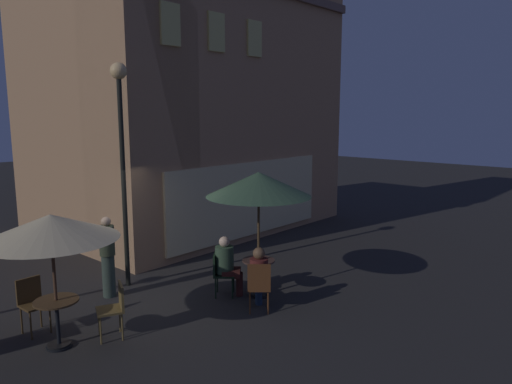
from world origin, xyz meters
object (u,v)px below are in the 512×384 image
Objects in this scene: cafe_table_0 at (57,314)px; patio_umbrella_1 at (259,185)px; cafe_table_1 at (259,271)px; patron_seated_0 at (227,262)px; cafe_chair_3 at (259,283)px; cafe_chair_0 at (115,305)px; cafe_chair_1 at (32,300)px; patron_standing_2 at (108,256)px; street_lamp_near_corner at (121,132)px; cafe_chair_2 at (220,270)px; patron_seated_1 at (259,274)px; patio_umbrella_0 at (51,228)px.

cafe_table_0 is 0.31× the size of patio_umbrella_1.
cafe_table_1 is 0.61× the size of patron_seated_0.
cafe_chair_3 is (-0.62, -0.56, 0.05)m from cafe_table_1.
patio_umbrella_1 is 2.79× the size of cafe_chair_0.
cafe_chair_0 is 0.97× the size of cafe_chair_1.
patron_standing_2 is (-2.03, 2.24, -1.45)m from patio_umbrella_1.
patron_seated_0 reaches higher than cafe_chair_3.
patron_standing_2 is (1.72, 0.45, 0.26)m from cafe_chair_1.
street_lamp_near_corner reaches higher than cafe_chair_3.
cafe_chair_2 is 1.06m from patron_seated_1.
patron_standing_2 is (-1.53, 1.65, 0.31)m from cafe_chair_2.
patio_umbrella_0 is 0.85× the size of patio_umbrella_1.
patio_umbrella_1 is 3.44m from cafe_chair_0.
patio_umbrella_0 is at bearing -146.17° from street_lamp_near_corner.
patron_standing_2 reaches higher than patron_seated_1.
street_lamp_near_corner is 3.80× the size of patron_seated_1.
street_lamp_near_corner is 2.17× the size of patio_umbrella_0.
street_lamp_near_corner reaches higher than cafe_chair_0.
cafe_chair_1 is 0.76× the size of patron_seated_0.
cafe_chair_3 is (3.09, -1.52, 0.02)m from cafe_table_0.
cafe_table_1 is 0.78m from cafe_chair_2.
cafe_table_1 is at bearing -165.35° from cafe_chair_0.
patio_umbrella_1 is at bearing 0.00° from patron_seated_0.
patio_umbrella_1 is at bearing -165.76° from patron_standing_2.
patio_umbrella_0 is at bearing 114.27° from patron_seated_1.
cafe_chair_2 is (3.21, -0.37, -0.02)m from cafe_table_0.
cafe_table_1 is 0.84× the size of cafe_chair_0.
patron_seated_1 is at bearing -40.44° from cafe_chair_2.
patron_standing_2 reaches higher than patron_seated_0.
patio_umbrella_0 reaches higher than patron_seated_1.
patio_umbrella_0 is at bearing 165.47° from cafe_table_1.
cafe_table_1 is 0.86× the size of cafe_chair_2.
patron_standing_2 is at bearing 132.06° from patio_umbrella_1.
cafe_table_0 is at bearing 180.00° from patio_umbrella_0.
patio_umbrella_1 is at bearing -0.00° from patron_seated_1.
cafe_table_0 is 0.88m from cafe_chair_0.
cafe_chair_1 is 0.97× the size of cafe_chair_3.
patron_standing_2 is at bearing 37.22° from patio_umbrella_0.
cafe_chair_0 is 1.03× the size of cafe_chair_2.
patron_seated_0 reaches higher than patron_seated_1.
patron_seated_1 is at bearing -138.12° from cafe_table_1.
cafe_chair_2 is 2.27m from patron_standing_2.
patio_umbrella_1 reaches higher than cafe_chair_2.
cafe_table_1 is 0.81× the size of cafe_chair_1.
cafe_chair_0 is 1.47m from cafe_chair_1.
patio_umbrella_1 is 2.71× the size of cafe_chair_1.
cafe_table_1 is (1.42, -2.50, -2.76)m from street_lamp_near_corner.
cafe_chair_2 is (0.92, -1.91, -2.75)m from street_lamp_near_corner.
cafe_chair_1 is (-0.82, 1.22, 0.02)m from cafe_chair_0.
patron_standing_2 reaches higher than cafe_table_1.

